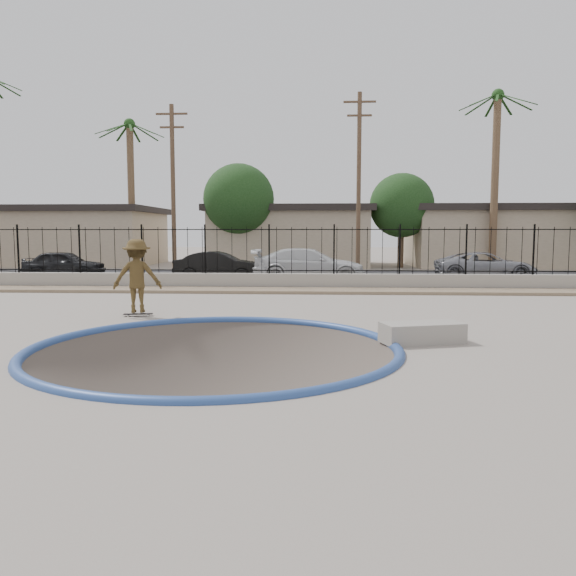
# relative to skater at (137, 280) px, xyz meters

# --- Properties ---
(ground) EXTENTS (120.00, 120.00, 2.20)m
(ground) POSITION_rel_skater_xyz_m (2.80, 9.00, -2.06)
(ground) COLOR gray
(ground) RESTS_ON ground
(bowl_pit) EXTENTS (6.84, 6.84, 1.80)m
(bowl_pit) POSITION_rel_skater_xyz_m (2.80, -4.00, -0.96)
(bowl_pit) COLOR #4B4239
(bowl_pit) RESTS_ON ground
(coping_ring) EXTENTS (7.04, 7.04, 0.20)m
(coping_ring) POSITION_rel_skater_xyz_m (2.80, -4.00, -0.96)
(coping_ring) COLOR navy
(coping_ring) RESTS_ON ground
(rock_strip) EXTENTS (42.00, 1.60, 0.11)m
(rock_strip) POSITION_rel_skater_xyz_m (2.80, 6.20, -0.90)
(rock_strip) COLOR #9B8566
(rock_strip) RESTS_ON ground
(retaining_wall) EXTENTS (42.00, 0.45, 0.60)m
(retaining_wall) POSITION_rel_skater_xyz_m (2.80, 7.30, -0.66)
(retaining_wall) COLOR #9C9589
(retaining_wall) RESTS_ON ground
(fence) EXTENTS (40.00, 0.04, 1.80)m
(fence) POSITION_rel_skater_xyz_m (2.80, 7.30, 0.54)
(fence) COLOR black
(fence) RESTS_ON retaining_wall
(street) EXTENTS (90.00, 8.00, 0.04)m
(street) POSITION_rel_skater_xyz_m (2.80, 14.00, -0.94)
(street) COLOR black
(street) RESTS_ON ground
(house_west) EXTENTS (11.60, 8.60, 3.90)m
(house_west) POSITION_rel_skater_xyz_m (-12.20, 23.50, 1.01)
(house_west) COLOR tan
(house_west) RESTS_ON ground
(house_center) EXTENTS (10.60, 8.60, 3.90)m
(house_center) POSITION_rel_skater_xyz_m (2.80, 23.50, 1.02)
(house_center) COLOR tan
(house_center) RESTS_ON ground
(house_east) EXTENTS (12.60, 8.60, 3.90)m
(house_east) POSITION_rel_skater_xyz_m (16.80, 23.50, 1.01)
(house_east) COLOR tan
(house_east) RESTS_ON ground
(palm_mid) EXTENTS (2.30, 2.30, 9.30)m
(palm_mid) POSITION_rel_skater_xyz_m (-7.20, 21.00, 5.73)
(palm_mid) COLOR brown
(palm_mid) RESTS_ON ground
(palm_right) EXTENTS (2.30, 2.30, 10.30)m
(palm_right) POSITION_rel_skater_xyz_m (14.80, 19.00, 6.37)
(palm_right) COLOR brown
(palm_right) RESTS_ON ground
(utility_pole_left) EXTENTS (1.70, 0.24, 9.00)m
(utility_pole_left) POSITION_rel_skater_xyz_m (-3.20, 16.00, 3.74)
(utility_pole_left) COLOR #473323
(utility_pole_left) RESTS_ON ground
(utility_pole_mid) EXTENTS (1.70, 0.24, 9.50)m
(utility_pole_mid) POSITION_rel_skater_xyz_m (6.80, 16.00, 4.00)
(utility_pole_mid) COLOR #473323
(utility_pole_mid) RESTS_ON ground
(street_tree_left) EXTENTS (4.32, 4.32, 6.36)m
(street_tree_left) POSITION_rel_skater_xyz_m (-0.20, 20.00, 3.23)
(street_tree_left) COLOR #473323
(street_tree_left) RESTS_ON ground
(street_tree_mid) EXTENTS (3.96, 3.96, 5.83)m
(street_tree_mid) POSITION_rel_skater_xyz_m (9.80, 21.00, 2.88)
(street_tree_mid) COLOR #473323
(street_tree_mid) RESTS_ON ground
(skater) EXTENTS (1.36, 0.96, 1.92)m
(skater) POSITION_rel_skater_xyz_m (0.00, 0.00, 0.00)
(skater) COLOR brown
(skater) RESTS_ON ground
(skateboard) EXTENTS (0.78, 0.33, 0.06)m
(skateboard) POSITION_rel_skater_xyz_m (0.00, -0.00, -0.91)
(skateboard) COLOR black
(skateboard) RESTS_ON ground
(concrete_ledge) EXTENTS (1.73, 1.12, 0.40)m
(concrete_ledge) POSITION_rel_skater_xyz_m (6.80, -3.18, -0.76)
(concrete_ledge) COLOR gray
(concrete_ledge) RESTS_ON ground
(car_a) EXTENTS (3.85, 1.69, 1.29)m
(car_a) POSITION_rel_skater_xyz_m (-7.53, 12.00, -0.28)
(car_a) COLOR black
(car_a) RESTS_ON street
(car_b) EXTENTS (3.96, 1.45, 1.30)m
(car_b) POSITION_rel_skater_xyz_m (0.26, 10.49, -0.27)
(car_b) COLOR black
(car_b) RESTS_ON street
(car_c) EXTENTS (5.02, 2.07, 1.45)m
(car_c) POSITION_rel_skater_xyz_m (4.29, 10.40, -0.20)
(car_c) COLOR silver
(car_c) RESTS_ON street
(car_d) EXTENTS (4.52, 2.11, 1.25)m
(car_d) POSITION_rel_skater_xyz_m (12.39, 12.00, -0.30)
(car_d) COLOR gray
(car_d) RESTS_ON street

